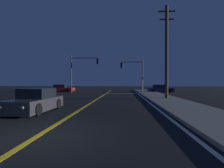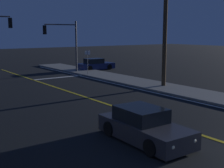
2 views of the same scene
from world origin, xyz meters
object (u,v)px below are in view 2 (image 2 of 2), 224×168
object	(u,v)px
traffic_signal_near_right	(65,39)
car_parked_curb_charcoal	(144,127)
car_far_approaching_navy	(95,65)
utility_pole_right	(165,26)
street_sign_corner	(88,59)

from	to	relation	value
traffic_signal_near_right	car_parked_curb_charcoal	bearing A→B (deg)	71.03
car_far_approaching_navy	traffic_signal_near_right	bearing A→B (deg)	-75.99
car_parked_curb_charcoal	utility_pole_right	world-z (taller)	utility_pole_right
car_far_approaching_navy	utility_pole_right	world-z (taller)	utility_pole_right
utility_pole_right	car_far_approaching_navy	bearing A→B (deg)	81.42
car_far_approaching_navy	utility_pole_right	size ratio (longest dim) A/B	0.47
utility_pole_right	street_sign_corner	xyz separation A→B (m)	(-1.40, 9.27, -3.13)
car_far_approaching_navy	street_sign_corner	bearing A→B (deg)	-40.05
utility_pole_right	street_sign_corner	distance (m)	9.88
car_parked_curb_charcoal	car_far_approaching_navy	world-z (taller)	same
traffic_signal_near_right	street_sign_corner	bearing A→B (deg)	111.02
traffic_signal_near_right	car_far_approaching_navy	bearing A→B (deg)	-167.73
car_far_approaching_navy	traffic_signal_near_right	size ratio (longest dim) A/B	0.79
traffic_signal_near_right	utility_pole_right	world-z (taller)	utility_pole_right
car_parked_curb_charcoal	utility_pole_right	xyz separation A→B (m)	(9.42, 8.13, 4.28)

